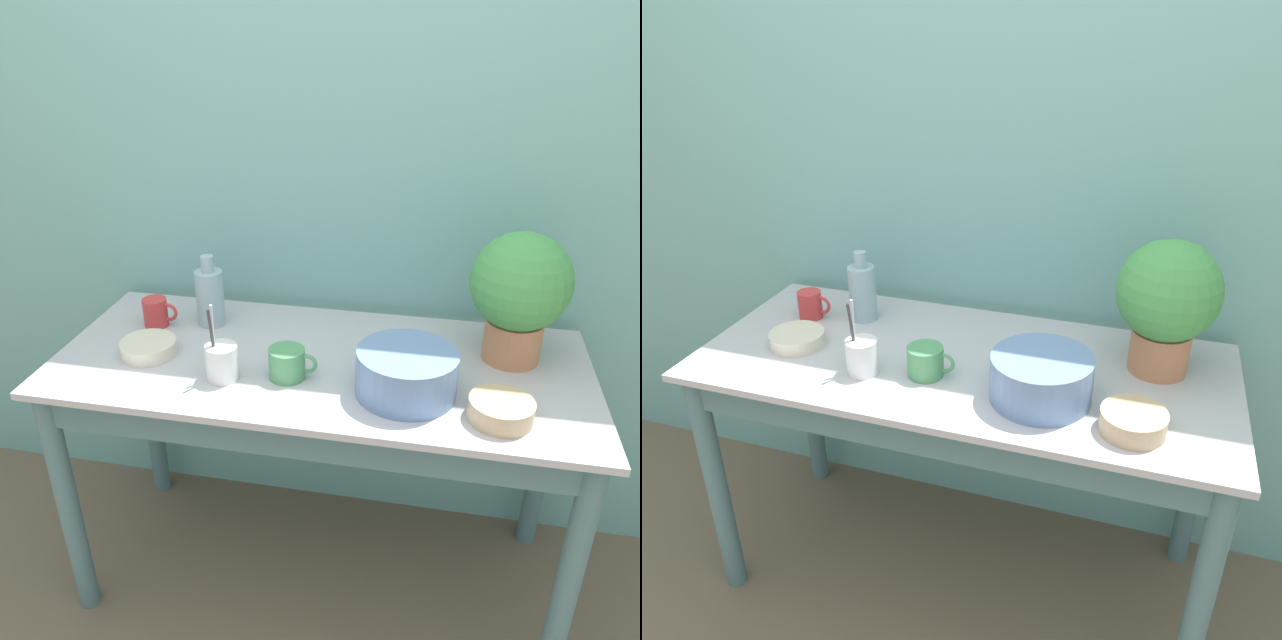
% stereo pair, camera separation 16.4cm
% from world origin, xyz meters
% --- Properties ---
extents(wall_back, '(6.00, 0.05, 2.40)m').
position_xyz_m(wall_back, '(0.00, 0.69, 1.20)').
color(wall_back, '#70ADA8').
rests_on(wall_back, ground_plane).
extents(counter_table, '(1.44, 0.63, 0.79)m').
position_xyz_m(counter_table, '(0.00, 0.29, 0.64)').
color(counter_table, slate).
rests_on(counter_table, ground_plane).
extents(potted_plant, '(0.26, 0.26, 0.36)m').
position_xyz_m(potted_plant, '(0.50, 0.43, 0.99)').
color(potted_plant, tan).
rests_on(potted_plant, counter_table).
extents(bowl_wash_large, '(0.25, 0.25, 0.12)m').
position_xyz_m(bowl_wash_large, '(0.24, 0.20, 0.85)').
color(bowl_wash_large, '#6684B2').
rests_on(bowl_wash_large, counter_table).
extents(bottle_tall, '(0.08, 0.08, 0.22)m').
position_xyz_m(bottle_tall, '(-0.36, 0.47, 0.88)').
color(bottle_tall, '#93B2BC').
rests_on(bottle_tall, counter_table).
extents(mug_red, '(0.11, 0.07, 0.09)m').
position_xyz_m(mug_red, '(-0.52, 0.42, 0.83)').
color(mug_red, '#C63838').
rests_on(mug_red, counter_table).
extents(mug_green, '(0.13, 0.09, 0.08)m').
position_xyz_m(mug_green, '(-0.06, 0.21, 0.83)').
color(mug_green, '#4C935B').
rests_on(mug_green, counter_table).
extents(bowl_small_cream, '(0.15, 0.15, 0.04)m').
position_xyz_m(bowl_small_cream, '(-0.47, 0.25, 0.81)').
color(bowl_small_cream, beige).
rests_on(bowl_small_cream, counter_table).
extents(bowl_small_tan, '(0.15, 0.15, 0.05)m').
position_xyz_m(bowl_small_tan, '(0.46, 0.13, 0.82)').
color(bowl_small_tan, tan).
rests_on(bowl_small_tan, counter_table).
extents(utensil_cup, '(0.08, 0.08, 0.21)m').
position_xyz_m(utensil_cup, '(-0.23, 0.17, 0.84)').
color(utensil_cup, silver).
rests_on(utensil_cup, counter_table).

